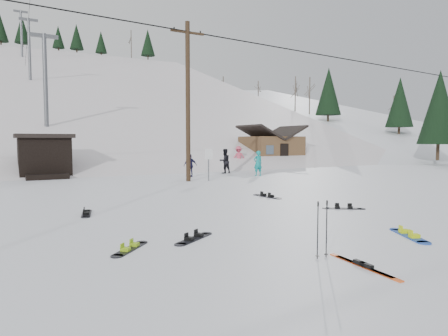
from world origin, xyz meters
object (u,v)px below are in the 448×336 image
utility_pole (188,99)px  hero_snowboard (409,235)px  cabin (271,149)px  hero_skis (363,266)px

utility_pole → hero_snowboard: size_ratio=5.89×
cabin → hero_skis: size_ratio=3.02×
hero_snowboard → cabin: bearing=-2.6°
utility_pole → hero_skis: size_ratio=5.04×
cabin → hero_snowboard: (-13.62, -24.76, -1.45)m
utility_pole → hero_skis: utility_pole is taller
utility_pole → cabin: (13.00, 10.00, -3.20)m
utility_pole → hero_skis: bearing=-102.3°
hero_snowboard → hero_skis: bearing=137.9°
cabin → hero_snowboard: bearing=-118.8°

